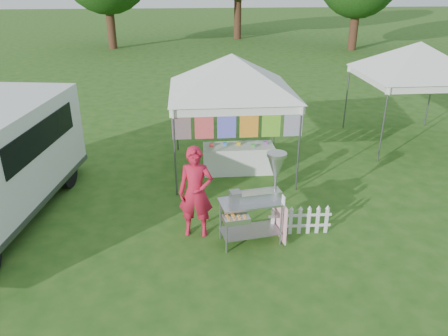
{
  "coord_description": "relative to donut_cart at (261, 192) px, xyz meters",
  "views": [
    {
      "loc": [
        -1.11,
        -7.07,
        4.78
      ],
      "look_at": [
        -0.4,
        1.07,
        1.1
      ],
      "focal_mm": 35.0,
      "sensor_mm": 36.0,
      "label": 1
    }
  ],
  "objects": [
    {
      "name": "display_table",
      "position": [
        -0.03,
        3.26,
        -0.7
      ],
      "size": [
        1.8,
        0.7,
        0.72
      ],
      "primitive_type": "cube",
      "color": "white",
      "rests_on": "ground"
    },
    {
      "name": "picket_fence",
      "position": [
        0.82,
        0.17,
        -0.77
      ],
      "size": [
        1.26,
        0.04,
        0.56
      ],
      "rotation": [
        0.0,
        0.0,
        -0.01
      ],
      "color": "silver",
      "rests_on": "ground"
    },
    {
      "name": "canopy_main",
      "position": [
        -0.2,
        3.47,
        1.93
      ],
      "size": [
        4.24,
        4.24,
        3.45
      ],
      "color": "#59595E",
      "rests_on": "ground"
    },
    {
      "name": "ground",
      "position": [
        -0.2,
        -0.02,
        -1.05
      ],
      "size": [
        120.0,
        120.0,
        0.0
      ],
      "primitive_type": "plane",
      "color": "#234E16",
      "rests_on": "ground"
    },
    {
      "name": "donut_cart",
      "position": [
        0.0,
        0.0,
        0.0
      ],
      "size": [
        1.3,
        1.06,
        1.79
      ],
      "rotation": [
        0.0,
        0.0,
        0.16
      ],
      "color": "gray",
      "rests_on": "ground"
    },
    {
      "name": "canopy_right",
      "position": [
        5.3,
        4.98,
        1.94
      ],
      "size": [
        4.24,
        4.24,
        3.45
      ],
      "color": "#59595E",
      "rests_on": "ground"
    },
    {
      "name": "vendor",
      "position": [
        -1.2,
        0.36,
        -0.13
      ],
      "size": [
        0.73,
        0.53,
        1.84
      ],
      "primitive_type": "imported",
      "rotation": [
        0.0,
        0.0,
        -0.14
      ],
      "color": "red",
      "rests_on": "ground"
    }
  ]
}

